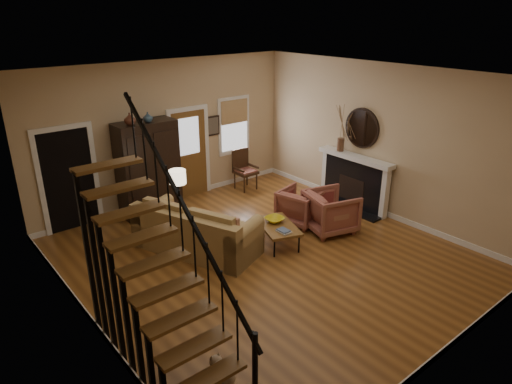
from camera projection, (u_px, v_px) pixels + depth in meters
room at (192, 162)px, 8.98m from camera, size 7.00×7.33×3.30m
staircase at (158, 256)px, 5.36m from camera, size 0.94×2.80×3.20m
fireplace at (355, 176)px, 10.45m from camera, size 0.33×1.95×2.30m
armoire at (148, 169)px, 9.98m from camera, size 1.30×0.60×2.10m
vase_a at (130, 119)px, 9.26m from camera, size 0.24×0.24×0.25m
vase_b at (148, 117)px, 9.51m from camera, size 0.20×0.20×0.21m
sofa at (197, 229)px, 8.61m from camera, size 1.82×2.57×0.88m
coffee_table at (278, 234)px, 8.92m from camera, size 0.95×1.21×0.41m
bowl at (275, 220)px, 8.96m from camera, size 0.36×0.36×0.09m
books at (284, 231)px, 8.54m from camera, size 0.20×0.27×0.05m
armchair_left at (331, 211)px, 9.37m from camera, size 1.16×1.14×0.86m
armchair_right at (300, 206)px, 9.75m from camera, size 1.00×0.98×0.76m
floor_lamp at (179, 204)px, 9.00m from camera, size 0.40×0.40×1.43m
side_chair at (246, 170)px, 11.54m from camera, size 0.54×0.54×1.02m
dog at (224, 375)px, 5.55m from camera, size 0.31×0.46×0.32m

